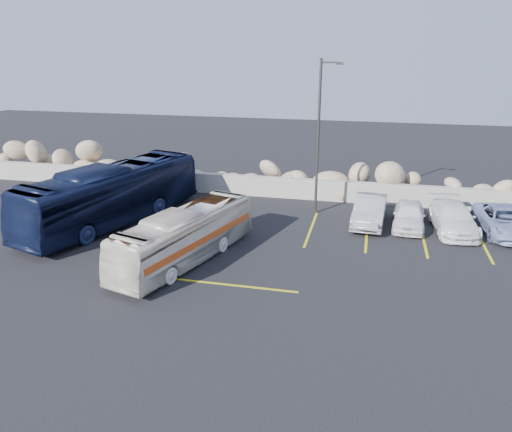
% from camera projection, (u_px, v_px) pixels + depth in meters
% --- Properties ---
extents(ground, '(90.00, 90.00, 0.00)m').
position_uv_depth(ground, '(219.00, 286.00, 18.75)').
color(ground, black).
rests_on(ground, ground).
extents(seawall, '(60.00, 0.40, 1.20)m').
position_uv_depth(seawall, '(278.00, 187.00, 29.61)').
color(seawall, gray).
rests_on(seawall, ground).
extents(riprap_pile, '(54.00, 2.80, 2.60)m').
position_uv_depth(riprap_pile, '(282.00, 171.00, 30.49)').
color(riprap_pile, '#967F62').
rests_on(riprap_pile, ground).
extents(parking_lines, '(18.16, 9.36, 0.01)m').
position_uv_depth(parking_lines, '(352.00, 243.00, 22.87)').
color(parking_lines, gold).
rests_on(parking_lines, ground).
extents(lamppost, '(1.14, 0.18, 8.00)m').
position_uv_depth(lamppost, '(319.00, 134.00, 25.55)').
color(lamppost, '#33302D').
rests_on(lamppost, ground).
extents(vintage_bus, '(3.98, 8.08, 2.19)m').
position_uv_depth(vintage_bus, '(185.00, 236.00, 20.68)').
color(vintage_bus, silver).
rests_on(vintage_bus, ground).
extents(tour_coach, '(5.55, 10.96, 2.98)m').
position_uv_depth(tour_coach, '(112.00, 194.00, 25.05)').
color(tour_coach, '#0F1734').
rests_on(tour_coach, ground).
extents(car_a, '(1.74, 3.82, 1.27)m').
position_uv_depth(car_a, '(409.00, 215.00, 24.62)').
color(car_a, white).
rests_on(car_a, ground).
extents(car_b, '(1.79, 4.37, 1.41)m').
position_uv_depth(car_b, '(370.00, 210.00, 25.12)').
color(car_b, '#A8A8AD').
rests_on(car_b, ground).
extents(car_c, '(2.26, 4.65, 1.30)m').
position_uv_depth(car_c, '(453.00, 218.00, 24.20)').
color(car_c, white).
rests_on(car_c, ground).
extents(car_d, '(2.49, 4.75, 1.27)m').
position_uv_depth(car_d, '(505.00, 221.00, 23.83)').
color(car_d, '#8898C2').
rests_on(car_d, ground).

